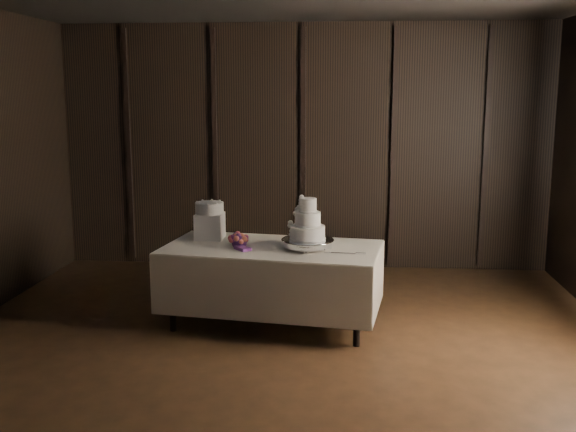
{
  "coord_description": "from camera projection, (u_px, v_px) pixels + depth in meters",
  "views": [
    {
      "loc": [
        0.53,
        -4.8,
        2.18
      ],
      "look_at": [
        0.0,
        1.27,
        1.05
      ],
      "focal_mm": 42.0,
      "sensor_mm": 36.0,
      "label": 1
    }
  ],
  "objects": [
    {
      "name": "bouquet",
      "position": [
        239.0,
        241.0,
        6.23
      ],
      "size": [
        0.45,
        0.44,
        0.17
      ],
      "primitive_type": null,
      "rotation": [
        0.0,
        0.0,
        -0.85
      ],
      "color": "#DD4F5B",
      "rests_on": "display_table"
    },
    {
      "name": "room",
      "position": [
        272.0,
        187.0,
        4.87
      ],
      "size": [
        6.08,
        7.08,
        3.08
      ],
      "color": "black",
      "rests_on": "ground"
    },
    {
      "name": "cake_stand",
      "position": [
        308.0,
        244.0,
        6.15
      ],
      "size": [
        0.49,
        0.49,
        0.09
      ],
      "primitive_type": "cylinder",
      "rotation": [
        0.0,
        0.0,
        -0.02
      ],
      "color": "silver",
      "rests_on": "display_table"
    },
    {
      "name": "cake_knife",
      "position": [
        340.0,
        253.0,
        5.97
      ],
      "size": [
        0.37,
        0.06,
        0.01
      ],
      "primitive_type": "cube",
      "rotation": [
        0.0,
        0.0,
        -0.09
      ],
      "color": "silver",
      "rests_on": "display_table"
    },
    {
      "name": "wedding_cake",
      "position": [
        305.0,
        224.0,
        6.1
      ],
      "size": [
        0.37,
        0.32,
        0.38
      ],
      "rotation": [
        0.0,
        0.0,
        -0.39
      ],
      "color": "white",
      "rests_on": "cake_stand"
    },
    {
      "name": "display_table",
      "position": [
        272.0,
        282.0,
        6.32
      ],
      "size": [
        2.12,
        1.31,
        0.76
      ],
      "rotation": [
        0.0,
        0.0,
        -0.14
      ],
      "color": "silver",
      "rests_on": "ground"
    },
    {
      "name": "small_cake",
      "position": [
        209.0,
        208.0,
        6.53
      ],
      "size": [
        0.36,
        0.36,
        0.11
      ],
      "primitive_type": "cylinder",
      "rotation": [
        0.0,
        0.0,
        0.42
      ],
      "color": "white",
      "rests_on": "box_pedestal"
    },
    {
      "name": "box_pedestal",
      "position": [
        210.0,
        226.0,
        6.57
      ],
      "size": [
        0.27,
        0.27,
        0.25
      ],
      "primitive_type": "cube",
      "rotation": [
        0.0,
        0.0,
        -0.02
      ],
      "color": "white",
      "rests_on": "display_table"
    }
  ]
}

